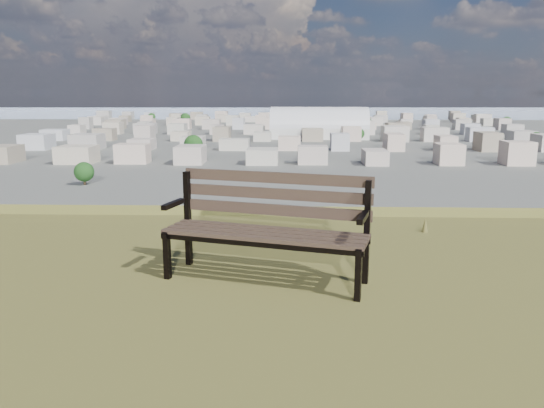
{
  "coord_description": "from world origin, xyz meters",
  "views": [
    {
      "loc": [
        0.72,
        -3.18,
        26.68
      ],
      "look_at": [
        0.51,
        3.39,
        25.3
      ],
      "focal_mm": 35.0,
      "sensor_mm": 36.0,
      "label": 1
    }
  ],
  "objects": [
    {
      "name": "city_blocks",
      "position": [
        0.0,
        394.44,
        3.5
      ],
      "size": [
        395.0,
        361.0,
        7.0
      ],
      "color": "beige",
      "rests_on": "ground"
    },
    {
      "name": "park_bench",
      "position": [
        0.53,
        1.49,
        25.54
      ],
      "size": [
        1.92,
        1.07,
        0.96
      ],
      "rotation": [
        0.0,
        0.0,
        -0.28
      ],
      "color": "#443327",
      "rests_on": "hilltop_mesa"
    },
    {
      "name": "bay_water",
      "position": [
        0.0,
        900.0,
        0.0
      ],
      "size": [
        2400.0,
        700.0,
        0.12
      ],
      "primitive_type": "cube",
      "color": "#9BB4C5",
      "rests_on": "ground"
    },
    {
      "name": "city_trees",
      "position": [
        -26.39,
        319.0,
        4.83
      ],
      "size": [
        406.52,
        387.2,
        9.98
      ],
      "color": "#372B1B",
      "rests_on": "ground"
    },
    {
      "name": "arena",
      "position": [
        18.37,
        318.96,
        5.77
      ],
      "size": [
        58.85,
        26.57,
        24.49
      ],
      "rotation": [
        0.0,
        0.0,
        -0.04
      ],
      "color": "silver",
      "rests_on": "ground"
    },
    {
      "name": "far_hills",
      "position": [
        -60.92,
        1402.93,
        25.47
      ],
      "size": [
        2050.0,
        340.0,
        60.0
      ],
      "color": "#8C95AE",
      "rests_on": "ground"
    }
  ]
}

